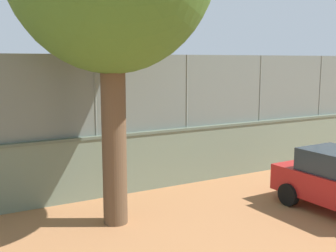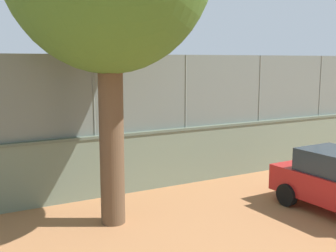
# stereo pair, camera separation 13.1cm
# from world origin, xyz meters

# --- Properties ---
(ground_plane) EXTENTS (260.00, 260.00, 0.00)m
(ground_plane) POSITION_xyz_m (0.00, 0.00, 0.00)
(ground_plane) COLOR #A36B42
(perimeter_wall) EXTENTS (27.99, 1.45, 1.83)m
(perimeter_wall) POSITION_xyz_m (-0.39, 13.47, 0.92)
(perimeter_wall) COLOR slate
(perimeter_wall) RESTS_ON ground_plane
(fence_panel_on_wall) EXTENTS (27.48, 1.11, 2.30)m
(fence_panel_on_wall) POSITION_xyz_m (-0.39, 13.47, 2.98)
(fence_panel_on_wall) COLOR slate
(fence_panel_on_wall) RESTS_ON perimeter_wall
(player_foreground_swinging) EXTENTS (0.68, 1.12, 1.51)m
(player_foreground_swinging) POSITION_xyz_m (2.60, 5.58, 0.88)
(player_foreground_swinging) COLOR navy
(player_foreground_swinging) RESTS_ON ground_plane
(player_at_service_line) EXTENTS (0.70, 1.22, 1.53)m
(player_at_service_line) POSITION_xyz_m (-4.05, 6.53, 0.90)
(player_at_service_line) COLOR #B2B2B2
(player_at_service_line) RESTS_ON ground_plane
(sports_ball) EXTENTS (0.19, 0.19, 0.19)m
(sports_ball) POSITION_xyz_m (3.65, 7.42, 0.09)
(sports_ball) COLOR orange
(sports_ball) RESTS_ON ground_plane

